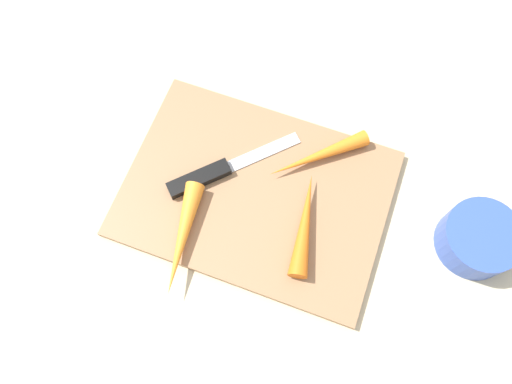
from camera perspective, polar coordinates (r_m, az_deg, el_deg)
The scene contains 7 objects.
ground_plane at distance 0.71m, azimuth 0.00°, elevation -0.35°, with size 1.40×1.40×0.00m, color #C6B793.
cutting_board at distance 0.70m, azimuth 0.00°, elevation -0.18°, with size 0.36×0.26×0.01m, color #99704C.
knife at distance 0.70m, azimuth -5.50°, elevation 1.94°, with size 0.15×0.16×0.01m.
carrot_shortest at distance 0.67m, azimuth 5.57°, elevation -3.65°, with size 0.03×0.03×0.14m, color orange.
carrot_longest at distance 0.67m, azimuth -8.40°, elevation -5.16°, with size 0.03×0.03×0.15m, color orange.
carrot_medium at distance 0.71m, azimuth 7.10°, elevation 4.11°, with size 0.02×0.02×0.15m, color orange.
small_bowl at distance 0.72m, azimuth 23.96°, elevation -4.89°, with size 0.10×0.10×0.05m, color #3351B2.
Camera 1 is at (0.09, -0.23, 0.66)m, focal length 35.14 mm.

